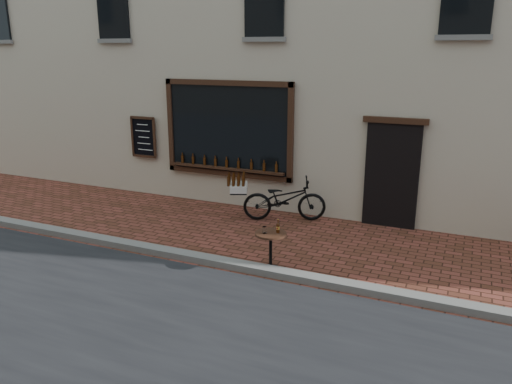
% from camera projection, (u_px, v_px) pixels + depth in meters
% --- Properties ---
extents(ground, '(90.00, 90.00, 0.00)m').
position_uv_depth(ground, '(238.00, 274.00, 8.38)').
color(ground, '#52291A').
rests_on(ground, ground).
extents(kerb, '(90.00, 0.25, 0.12)m').
position_uv_depth(kerb, '(243.00, 266.00, 8.54)').
color(kerb, slate).
rests_on(kerb, ground).
extents(cargo_bicycle, '(2.15, 1.35, 1.02)m').
position_uv_depth(cargo_bicycle, '(283.00, 199.00, 10.93)').
color(cargo_bicycle, black).
rests_on(cargo_bicycle, ground).
extents(bistro_table, '(0.54, 0.54, 0.92)m').
position_uv_depth(bistro_table, '(271.00, 244.00, 8.38)').
color(bistro_table, black).
rests_on(bistro_table, ground).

